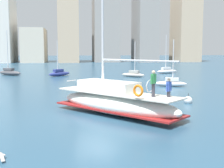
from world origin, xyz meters
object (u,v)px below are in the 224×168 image
main_sailboat (115,101)px  moored_cutter_right (59,73)px  moored_cutter_left (171,83)px  seagull (1,156)px  moored_sloop_near (167,71)px  moored_ketch_distant (133,74)px  mooring_buoy (188,100)px  moored_sloop_far (10,72)px

main_sailboat → moored_cutter_right: 30.22m
moored_cutter_left → seagull: (-14.32, -21.51, -0.31)m
moored_sloop_near → moored_cutter_right: bearing=-171.3°
moored_sloop_near → moored_cutter_right: (-19.09, -2.92, -0.02)m
moored_sloop_near → moored_ketch_distant: 9.81m
mooring_buoy → moored_sloop_near: bearing=74.8°
moored_sloop_near → moored_ketch_distant: moored_sloop_near is taller
moored_sloop_near → moored_sloop_far: size_ratio=0.93×
moored_cutter_right → mooring_buoy: bearing=-67.2°
moored_sloop_far → moored_cutter_right: bearing=-18.0°
main_sailboat → moored_cutter_right: main_sailboat is taller
moored_sloop_near → moored_ketch_distant: size_ratio=1.25×
main_sailboat → moored_sloop_near: (14.41, 32.77, -0.42)m
moored_cutter_left → main_sailboat: bearing=-121.6°
moored_sloop_near → moored_sloop_far: moored_sloop_far is taller
moored_cutter_left → seagull: bearing=-123.7°
moored_cutter_left → moored_cutter_right: (-13.32, 15.79, 0.04)m
moored_ketch_distant → moored_sloop_far: bearing=163.1°
main_sailboat → mooring_buoy: bearing=27.6°
main_sailboat → moored_ketch_distant: bearing=75.5°
seagull → moored_sloop_near: bearing=63.5°
moored_cutter_left → moored_cutter_right: size_ratio=0.96×
main_sailboat → moored_sloop_near: size_ratio=2.01×
moored_sloop_far → moored_ketch_distant: size_ratio=1.35×
seagull → moored_sloop_far: bearing=100.3°
mooring_buoy → main_sailboat: bearing=-152.4°
seagull → mooring_buoy: (12.11, 10.82, 0.07)m
moored_sloop_far → moored_ketch_distant: (19.80, -6.02, -0.09)m
main_sailboat → moored_sloop_near: bearing=66.3°
moored_ketch_distant → mooring_buoy: bearing=-91.1°
moored_sloop_near → moored_cutter_left: bearing=-107.1°
moored_cutter_left → moored_sloop_far: bearing=139.4°
moored_sloop_far → mooring_buoy: size_ratio=7.92×
moored_sloop_far → mooring_buoy: moored_sloop_far is taller
main_sailboat → moored_cutter_left: size_ratio=2.55×
moored_cutter_left → mooring_buoy: (-2.21, -10.70, -0.24)m
moored_ketch_distant → moored_cutter_right: bearing=163.8°
moored_ketch_distant → mooring_buoy: moored_ketch_distant is taller
moored_sloop_near → moored_sloop_far: 27.35m
moored_sloop_far → moored_ketch_distant: 20.70m
main_sailboat → moored_sloop_far: main_sailboat is taller
moored_ketch_distant → main_sailboat: bearing=-104.5°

